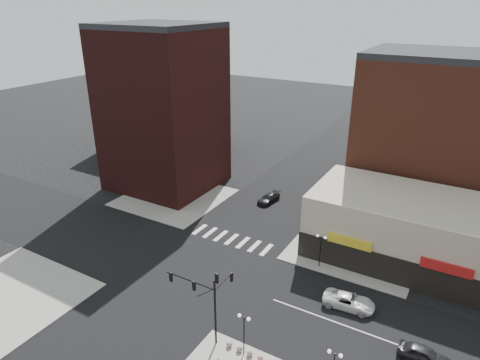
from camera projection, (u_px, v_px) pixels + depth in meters
The scene contains 16 objects.
ground at pixel (196, 271), 49.33m from camera, with size 240.00×240.00×0.00m, color black.
road_ew at pixel (196, 271), 49.33m from camera, with size 200.00×14.00×0.02m, color black.
road_ns at pixel (196, 271), 49.33m from camera, with size 14.00×200.00×0.02m, color black.
sidewalk_nw at pixel (174, 197), 67.55m from camera, with size 15.00×15.00×0.12m, color gray.
sidewalk_ne at pixel (356, 247), 54.12m from camera, with size 15.00×15.00×0.12m, color gray.
sidewalk_sw at pixel (1, 300), 44.50m from camera, with size 15.00×15.00×0.12m, color gray.
building_nw at pixel (163, 111), 67.93m from camera, with size 16.00×15.00×25.00m, color #361311.
building_nw_low at pixel (165, 119), 88.82m from camera, with size 20.00×18.00×12.00m, color #361311.
building_ne_midrise at pixel (427, 139), 59.67m from camera, with size 18.00×15.00×22.00m, color brown.
building_ne_row at pixel (415, 236), 50.24m from camera, with size 24.20×12.20×8.00m.
traffic_signal at pixel (208, 294), 37.81m from camera, with size 5.59×3.09×7.77m.
street_lamp_se_a at pixel (244, 325), 36.59m from camera, with size 1.22×0.32×4.16m.
street_lamp_ne at pixel (321, 243), 48.84m from camera, with size 1.22×0.32×4.16m.
white_suv at pixel (349, 301), 43.39m from camera, with size 2.39×5.19×1.44m, color white.
dark_sedan_east at pixel (424, 355), 36.82m from camera, with size 1.76×4.37×1.49m, color black.
dark_sedan_north at pixel (269, 198), 65.91m from camera, with size 1.83×4.50×1.31m, color black.
Camera 1 is at (25.19, -33.04, 29.07)m, focal length 32.00 mm.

